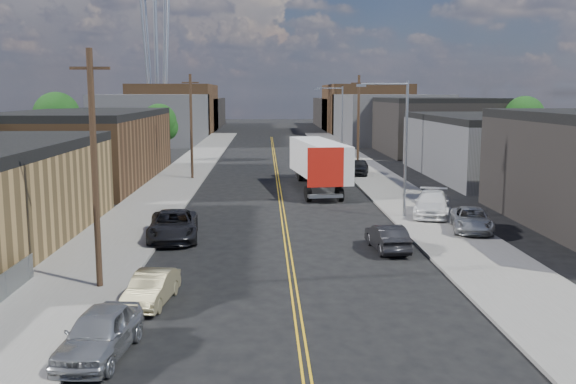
{
  "coord_description": "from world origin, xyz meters",
  "views": [
    {
      "loc": [
        -1.18,
        -16.44,
        8.2
      ],
      "look_at": [
        0.14,
        20.51,
        2.5
      ],
      "focal_mm": 40.0,
      "sensor_mm": 36.0,
      "label": 1
    }
  ],
  "objects": [
    {
      "name": "ground",
      "position": [
        0.0,
        60.0,
        0.0
      ],
      "size": [
        260.0,
        260.0,
        0.0
      ],
      "primitive_type": "plane",
      "color": "black",
      "rests_on": "ground"
    },
    {
      "name": "centerline",
      "position": [
        0.0,
        45.0,
        0.01
      ],
      "size": [
        0.32,
        120.0,
        0.01
      ],
      "primitive_type": "cube",
      "color": "gold",
      "rests_on": "ground"
    },
    {
      "name": "sidewalk_left",
      "position": [
        -9.5,
        45.0,
        0.07
      ],
      "size": [
        5.0,
        140.0,
        0.15
      ],
      "primitive_type": "cube",
      "color": "slate",
      "rests_on": "ground"
    },
    {
      "name": "sidewalk_right",
      "position": [
        9.5,
        45.0,
        0.07
      ],
      "size": [
        5.0,
        140.0,
        0.15
      ],
      "primitive_type": "cube",
      "color": "slate",
      "rests_on": "ground"
    },
    {
      "name": "warehouse_brown",
      "position": [
        -18.0,
        44.0,
        3.3
      ],
      "size": [
        12.0,
        26.0,
        6.6
      ],
      "color": "#533721",
      "rests_on": "ground"
    },
    {
      "name": "industrial_right_b",
      "position": [
        22.0,
        46.0,
        3.05
      ],
      "size": [
        14.0,
        24.0,
        6.1
      ],
      "color": "#3A3A3C",
      "rests_on": "ground"
    },
    {
      "name": "industrial_right_c",
      "position": [
        22.0,
        72.0,
        3.8
      ],
      "size": [
        14.0,
        22.0,
        7.6
      ],
      "color": "black",
      "rests_on": "ground"
    },
    {
      "name": "skyline_left_a",
      "position": [
        -20.0,
        95.0,
        4.0
      ],
      "size": [
        16.0,
        30.0,
        8.0
      ],
      "primitive_type": "cube",
      "color": "#3A3A3C",
      "rests_on": "ground"
    },
    {
      "name": "skyline_right_a",
      "position": [
        20.0,
        95.0,
        4.0
      ],
      "size": [
        16.0,
        30.0,
        8.0
      ],
      "primitive_type": "cube",
      "color": "#3A3A3C",
      "rests_on": "ground"
    },
    {
      "name": "skyline_left_b",
      "position": [
        -20.0,
        120.0,
        5.0
      ],
      "size": [
        16.0,
        26.0,
        10.0
      ],
      "primitive_type": "cube",
      "color": "#533721",
      "rests_on": "ground"
    },
    {
      "name": "skyline_right_b",
      "position": [
        20.0,
        120.0,
        5.0
      ],
      "size": [
        16.0,
        26.0,
        10.0
      ],
      "primitive_type": "cube",
      "color": "#533721",
      "rests_on": "ground"
    },
    {
      "name": "skyline_left_c",
      "position": [
        -20.0,
        140.0,
        3.5
      ],
      "size": [
        16.0,
        40.0,
        7.0
      ],
      "primitive_type": "cube",
      "color": "black",
      "rests_on": "ground"
    },
    {
      "name": "skyline_right_c",
      "position": [
        20.0,
        140.0,
        3.5
      ],
      "size": [
        16.0,
        40.0,
        7.0
      ],
      "primitive_type": "cube",
      "color": "black",
      "rests_on": "ground"
    },
    {
      "name": "streetlight_near",
      "position": [
        7.6,
        25.0,
        5.33
      ],
      "size": [
        3.39,
        0.25,
        9.0
      ],
      "color": "gray",
      "rests_on": "ground"
    },
    {
      "name": "streetlight_far",
      "position": [
        7.6,
        60.0,
        5.33
      ],
      "size": [
        3.39,
        0.25,
        9.0
      ],
      "color": "gray",
      "rests_on": "ground"
    },
    {
      "name": "utility_pole_left_near",
      "position": [
        -8.2,
        10.0,
        5.14
      ],
      "size": [
        1.6,
        0.26,
        10.0
      ],
      "color": "black",
      "rests_on": "ground"
    },
    {
      "name": "utility_pole_left_far",
      "position": [
        -8.2,
        45.0,
        5.14
      ],
      "size": [
        1.6,
        0.26,
        10.0
      ],
      "color": "black",
      "rests_on": "ground"
    },
    {
      "name": "utility_pole_right",
      "position": [
        8.2,
        48.0,
        5.14
      ],
      "size": [
        1.6,
        0.26,
        10.0
      ],
      "color": "black",
      "rests_on": "ground"
    },
    {
      "name": "tree_left_mid",
      "position": [
        -23.94,
        55.0,
        5.48
      ],
      "size": [
        5.1,
        5.04,
        8.37
      ],
      "color": "black",
      "rests_on": "ground"
    },
    {
      "name": "tree_left_far",
      "position": [
        -13.94,
        62.0,
        4.57
      ],
      "size": [
        4.35,
        4.2,
        6.97
      ],
      "color": "black",
      "rests_on": "ground"
    },
    {
      "name": "tree_right_far",
      "position": [
        30.06,
        60.0,
        5.18
      ],
      "size": [
        4.85,
        4.76,
        7.91
      ],
      "color": "black",
      "rests_on": "ground"
    },
    {
      "name": "semi_truck",
      "position": [
        3.32,
        38.84,
        2.41
      ],
      "size": [
        4.41,
        16.44,
        4.23
      ],
      "rotation": [
        0.0,
        0.0,
        0.13
      ],
      "color": "silver",
      "rests_on": "ground"
    },
    {
      "name": "car_left_a",
      "position": [
        -6.4,
        2.92,
        0.77
      ],
      "size": [
        2.28,
        4.67,
        1.53
      ],
      "primitive_type": "imported",
      "rotation": [
        0.0,
        0.0,
        -0.11
      ],
      "color": "#9B9D9F",
      "rests_on": "ground"
    },
    {
      "name": "car_left_b",
      "position": [
        -5.67,
        8.0,
        0.64
      ],
      "size": [
        1.83,
        4.01,
        1.27
      ],
      "primitive_type": "imported",
      "rotation": [
        0.0,
        0.0,
        -0.13
      ],
      "color": "#897F59",
      "rests_on": "ground"
    },
    {
      "name": "car_left_c",
      "position": [
        -6.4,
        19.25,
        0.81
      ],
      "size": [
        3.24,
        6.08,
        1.63
      ],
      "primitive_type": "imported",
      "rotation": [
        0.0,
        0.0,
        0.1
      ],
      "color": "black",
      "rests_on": "ground"
    },
    {
      "name": "car_right_oncoming",
      "position": [
        5.21,
        16.25,
        0.71
      ],
      "size": [
        1.8,
        4.38,
        1.41
      ],
      "primitive_type": "imported",
      "rotation": [
        0.0,
        0.0,
        3.21
      ],
      "color": "black",
      "rests_on": "ground"
    },
    {
      "name": "car_right_lot_a",
      "position": [
        11.0,
        20.31,
        0.83
      ],
      "size": [
        3.24,
        5.24,
        1.35
      ],
      "primitive_type": "imported",
      "rotation": [
        0.0,
        0.0,
        -0.22
      ],
      "color": "#9DA0A2",
      "rests_on": "sidewalk_right"
    },
    {
      "name": "car_right_lot_b",
      "position": [
        9.89,
        25.16,
        0.95
      ],
      "size": [
        3.71,
        5.89,
        1.59
      ],
      "primitive_type": "imported",
      "rotation": [
        0.0,
        0.0,
        -0.29
      ],
      "color": "silver",
      "rests_on": "sidewalk_right"
    },
    {
      "name": "car_right_lot_c",
      "position": [
        8.2,
        46.94,
        0.92
      ],
      "size": [
        2.65,
        4.79,
        1.54
      ],
      "primitive_type": "imported",
      "rotation": [
        0.0,
        0.0,
        -0.19
      ],
      "color": "black",
      "rests_on": "sidewalk_right"
    },
    {
      "name": "car_ahead_truck",
      "position": [
        4.5,
        42.0,
        0.83
      ],
      "size": [
        2.95,
        6.04,
        1.65
      ],
      "primitive_type": "imported",
      "rotation": [
        0.0,
        0.0,
        0.04
      ],
      "color": "black",
      "rests_on": "ground"
    }
  ]
}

